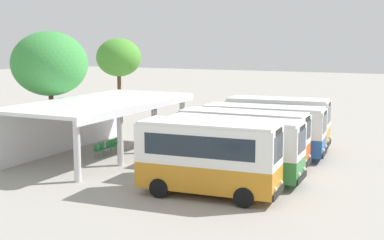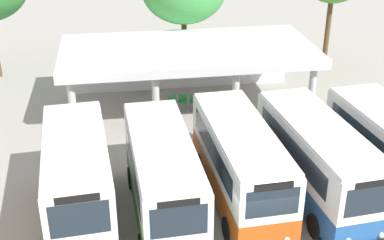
{
  "view_description": "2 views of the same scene",
  "coord_description": "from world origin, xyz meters",
  "px_view_note": "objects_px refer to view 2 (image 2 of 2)",
  "views": [
    {
      "loc": [
        -27.28,
        -7.18,
        7.1
      ],
      "look_at": [
        1.22,
        6.46,
        2.31
      ],
      "focal_mm": 49.63,
      "sensor_mm": 36.0,
      "label": 1
    },
    {
      "loc": [
        -4.22,
        -13.62,
        11.76
      ],
      "look_at": [
        -1.16,
        5.97,
        2.08
      ],
      "focal_mm": 48.8,
      "sensor_mm": 36.0,
      "label": 2
    }
  ],
  "objects_px": {
    "city_bus_nearest_orange": "(78,179)",
    "waiting_chair_fourth_seat": "(205,99)",
    "waiting_chair_middle_seat": "(194,100)",
    "waiting_chair_fifth_seat": "(216,98)",
    "city_bus_second_in_row": "(163,176)",
    "waiting_chair_second_from_end": "(183,100)",
    "waiting_chair_end_by_column": "(172,101)",
    "city_bus_middle_cream": "(240,162)",
    "city_bus_fourth_amber": "(317,159)"
  },
  "relations": [
    {
      "from": "waiting_chair_end_by_column",
      "to": "waiting_chair_fourth_seat",
      "type": "bearing_deg",
      "value": -0.54
    },
    {
      "from": "waiting_chair_middle_seat",
      "to": "waiting_chair_fourth_seat",
      "type": "relative_size",
      "value": 1.0
    },
    {
      "from": "city_bus_middle_cream",
      "to": "waiting_chair_end_by_column",
      "type": "distance_m",
      "value": 8.97
    },
    {
      "from": "city_bus_middle_cream",
      "to": "waiting_chair_middle_seat",
      "type": "xyz_separation_m",
      "value": [
        -0.35,
        8.67,
        -1.24
      ]
    },
    {
      "from": "city_bus_middle_cream",
      "to": "city_bus_fourth_amber",
      "type": "xyz_separation_m",
      "value": [
        2.97,
        -0.21,
        -0.01
      ]
    },
    {
      "from": "waiting_chair_second_from_end",
      "to": "waiting_chair_fourth_seat",
      "type": "height_order",
      "value": "same"
    },
    {
      "from": "city_bus_fourth_amber",
      "to": "waiting_chair_end_by_column",
      "type": "xyz_separation_m",
      "value": [
        -4.51,
        8.96,
        -1.22
      ]
    },
    {
      "from": "city_bus_nearest_orange",
      "to": "city_bus_fourth_amber",
      "type": "relative_size",
      "value": 0.88
    },
    {
      "from": "city_bus_second_in_row",
      "to": "waiting_chair_fourth_seat",
      "type": "height_order",
      "value": "city_bus_second_in_row"
    },
    {
      "from": "city_bus_second_in_row",
      "to": "city_bus_middle_cream",
      "type": "xyz_separation_m",
      "value": [
        2.97,
        0.56,
        -0.01
      ]
    },
    {
      "from": "waiting_chair_middle_seat",
      "to": "city_bus_fourth_amber",
      "type": "bearing_deg",
      "value": -69.5
    },
    {
      "from": "city_bus_fourth_amber",
      "to": "waiting_chair_end_by_column",
      "type": "bearing_deg",
      "value": 116.71
    },
    {
      "from": "waiting_chair_second_from_end",
      "to": "waiting_chair_middle_seat",
      "type": "bearing_deg",
      "value": -8.45
    },
    {
      "from": "waiting_chair_second_from_end",
      "to": "waiting_chair_middle_seat",
      "type": "relative_size",
      "value": 1.0
    },
    {
      "from": "waiting_chair_second_from_end",
      "to": "waiting_chair_fifth_seat",
      "type": "xyz_separation_m",
      "value": [
        1.78,
        0.07,
        0.0
      ]
    },
    {
      "from": "city_bus_nearest_orange",
      "to": "waiting_chair_fifth_seat",
      "type": "distance_m",
      "value": 11.63
    },
    {
      "from": "waiting_chair_end_by_column",
      "to": "waiting_chair_middle_seat",
      "type": "bearing_deg",
      "value": -3.76
    },
    {
      "from": "city_bus_second_in_row",
      "to": "waiting_chair_end_by_column",
      "type": "bearing_deg",
      "value": 81.2
    },
    {
      "from": "waiting_chair_end_by_column",
      "to": "waiting_chair_fourth_seat",
      "type": "xyz_separation_m",
      "value": [
        1.78,
        -0.02,
        0.0
      ]
    },
    {
      "from": "city_bus_second_in_row",
      "to": "waiting_chair_fifth_seat",
      "type": "height_order",
      "value": "city_bus_second_in_row"
    },
    {
      "from": "city_bus_second_in_row",
      "to": "city_bus_nearest_orange",
      "type": "bearing_deg",
      "value": 179.37
    },
    {
      "from": "city_bus_middle_cream",
      "to": "waiting_chair_fifth_seat",
      "type": "height_order",
      "value": "city_bus_middle_cream"
    },
    {
      "from": "city_bus_middle_cream",
      "to": "waiting_chair_fifth_seat",
      "type": "bearing_deg",
      "value": 84.55
    },
    {
      "from": "waiting_chair_middle_seat",
      "to": "waiting_chair_fourth_seat",
      "type": "bearing_deg",
      "value": 5.89
    },
    {
      "from": "city_bus_second_in_row",
      "to": "city_bus_middle_cream",
      "type": "bearing_deg",
      "value": 10.6
    },
    {
      "from": "city_bus_fourth_amber",
      "to": "waiting_chair_fifth_seat",
      "type": "relative_size",
      "value": 8.79
    },
    {
      "from": "waiting_chair_second_from_end",
      "to": "waiting_chair_middle_seat",
      "type": "xyz_separation_m",
      "value": [
        0.59,
        -0.09,
        0.0
      ]
    },
    {
      "from": "city_bus_fourth_amber",
      "to": "waiting_chair_second_from_end",
      "type": "bearing_deg",
      "value": 113.58
    },
    {
      "from": "waiting_chair_fourth_seat",
      "to": "city_bus_middle_cream",
      "type": "bearing_deg",
      "value": -91.63
    },
    {
      "from": "city_bus_second_in_row",
      "to": "city_bus_middle_cream",
      "type": "distance_m",
      "value": 3.03
    },
    {
      "from": "waiting_chair_end_by_column",
      "to": "city_bus_middle_cream",
      "type": "bearing_deg",
      "value": -80.06
    },
    {
      "from": "city_bus_middle_cream",
      "to": "waiting_chair_fifth_seat",
      "type": "xyz_separation_m",
      "value": [
        0.84,
        8.82,
        -1.24
      ]
    },
    {
      "from": "city_bus_nearest_orange",
      "to": "waiting_chair_fourth_seat",
      "type": "xyz_separation_m",
      "value": [
        6.2,
        9.25,
        -1.37
      ]
    },
    {
      "from": "waiting_chair_second_from_end",
      "to": "waiting_chair_fourth_seat",
      "type": "relative_size",
      "value": 1.0
    },
    {
      "from": "city_bus_second_in_row",
      "to": "waiting_chair_fourth_seat",
      "type": "relative_size",
      "value": 8.3
    },
    {
      "from": "city_bus_second_in_row",
      "to": "waiting_chair_middle_seat",
      "type": "xyz_separation_m",
      "value": [
        2.63,
        9.23,
        -1.25
      ]
    },
    {
      "from": "city_bus_nearest_orange",
      "to": "waiting_chair_fifth_seat",
      "type": "relative_size",
      "value": 7.72
    },
    {
      "from": "city_bus_fourth_amber",
      "to": "waiting_chair_end_by_column",
      "type": "relative_size",
      "value": 8.79
    },
    {
      "from": "city_bus_second_in_row",
      "to": "waiting_chair_second_from_end",
      "type": "xyz_separation_m",
      "value": [
        2.03,
        9.31,
        -1.25
      ]
    },
    {
      "from": "waiting_chair_end_by_column",
      "to": "waiting_chair_middle_seat",
      "type": "height_order",
      "value": "same"
    },
    {
      "from": "city_bus_nearest_orange",
      "to": "waiting_chair_end_by_column",
      "type": "relative_size",
      "value": 7.72
    },
    {
      "from": "waiting_chair_end_by_column",
      "to": "waiting_chair_middle_seat",
      "type": "xyz_separation_m",
      "value": [
        1.19,
        -0.08,
        0.0
      ]
    },
    {
      "from": "city_bus_nearest_orange",
      "to": "city_bus_second_in_row",
      "type": "relative_size",
      "value": 0.93
    },
    {
      "from": "city_bus_nearest_orange",
      "to": "city_bus_middle_cream",
      "type": "bearing_deg",
      "value": 5.04
    },
    {
      "from": "city_bus_fourth_amber",
      "to": "waiting_chair_fourth_seat",
      "type": "bearing_deg",
      "value": 106.96
    },
    {
      "from": "city_bus_second_in_row",
      "to": "waiting_chair_middle_seat",
      "type": "relative_size",
      "value": 8.3
    },
    {
      "from": "waiting_chair_end_by_column",
      "to": "waiting_chair_fifth_seat",
      "type": "xyz_separation_m",
      "value": [
        2.38,
        0.08,
        0.0
      ]
    },
    {
      "from": "city_bus_second_in_row",
      "to": "waiting_chair_second_from_end",
      "type": "height_order",
      "value": "city_bus_second_in_row"
    },
    {
      "from": "waiting_chair_end_by_column",
      "to": "waiting_chair_fifth_seat",
      "type": "distance_m",
      "value": 2.38
    },
    {
      "from": "waiting_chair_end_by_column",
      "to": "waiting_chair_fifth_seat",
      "type": "height_order",
      "value": "same"
    }
  ]
}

